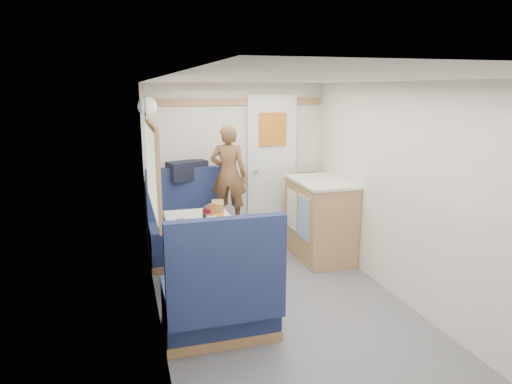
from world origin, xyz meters
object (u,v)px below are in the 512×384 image
object	(u,v)px
tray	(210,227)
wine_glass	(207,212)
dinette_table	(202,237)
bench_far	(189,236)
duffel_bag	(187,170)
tumbler_right	(207,211)
dome_light	(147,107)
orange_fruit	(221,217)
tumbler_left	(181,226)
bench_near	(221,303)
galley_counter	(320,219)
cheese_block	(216,220)
beer_glass	(212,209)
pepper_grinder	(205,215)
bread_loaf	(218,206)
person	(228,175)

from	to	relation	value
tray	wine_glass	bearing A→B (deg)	91.21
dinette_table	bench_far	bearing A→B (deg)	90.00
duffel_bag	tumbler_right	world-z (taller)	duffel_bag
dinette_table	dome_light	distance (m)	1.51
orange_fruit	tumbler_left	xyz separation A→B (m)	(-0.39, -0.17, 0.00)
tumbler_left	tumbler_right	bearing A→B (deg)	55.95
bench_far	orange_fruit	size ratio (longest dim) A/B	13.17
bench_near	wine_glass	distance (m)	0.91
tumbler_left	galley_counter	bearing A→B (deg)	26.54
tray	wine_glass	distance (m)	0.16
duffel_bag	tray	xyz separation A→B (m)	(-0.00, -1.37, -0.28)
duffel_bag	cheese_block	distance (m)	1.28
cheese_block	beer_glass	xyz separation A→B (m)	(0.02, 0.32, 0.02)
tray	orange_fruit	world-z (taller)	orange_fruit
bench_near	pepper_grinder	size ratio (longest dim) A/B	9.92
cheese_block	tumbler_right	xyz separation A→B (m)	(-0.03, 0.30, 0.01)
galley_counter	tumbler_right	xyz separation A→B (m)	(-1.38, -0.38, 0.30)
tumbler_right	wine_glass	bearing A→B (deg)	-100.54
tray	duffel_bag	bearing A→B (deg)	89.94
beer_glass	bench_far	bearing A→B (deg)	101.64
duffel_bag	tray	world-z (taller)	duffel_bag
duffel_bag	tray	bearing A→B (deg)	-109.93
dome_light	dinette_table	bearing A→B (deg)	-65.35
galley_counter	orange_fruit	world-z (taller)	galley_counter
bench_near	dome_light	xyz separation A→B (m)	(-0.39, 1.71, 1.45)
bench_far	duffel_bag	xyz separation A→B (m)	(0.04, 0.26, 0.71)
wine_glass	beer_glass	bearing A→B (deg)	71.49
tumbler_left	bread_loaf	size ratio (longest dim) A/B	0.54
bench_near	bench_far	bearing A→B (deg)	90.00
dinette_table	tumbler_right	size ratio (longest dim) A/B	9.23
tumbler_left	pepper_grinder	distance (m)	0.41
tumbler_right	dome_light	bearing A→B (deg)	125.17
galley_counter	tumbler_left	bearing A→B (deg)	-153.46
tumbler_right	orange_fruit	bearing A→B (deg)	-76.59
duffel_bag	wine_glass	size ratio (longest dim) A/B	2.67
tray	wine_glass	xyz separation A→B (m)	(-0.00, 0.12, 0.11)
bench_near	tray	bearing A→B (deg)	86.70
duffel_bag	galley_counter	bearing A→B (deg)	-41.60
tumbler_left	bread_loaf	xyz separation A→B (m)	(0.45, 0.61, -0.01)
galley_counter	pepper_grinder	distance (m)	1.56
person	tray	world-z (taller)	person
duffel_bag	orange_fruit	distance (m)	1.27
tumbler_right	pepper_grinder	xyz separation A→B (m)	(-0.05, -0.15, 0.00)
bench_far	dome_light	bearing A→B (deg)	-177.88
dome_light	tumbler_left	distance (m)	1.51
dinette_table	bench_far	world-z (taller)	bench_far
bench_far	duffel_bag	size ratio (longest dim) A/B	2.34
bench_far	orange_fruit	bearing A→B (deg)	-80.83
bench_far	orange_fruit	distance (m)	1.11
tray	dome_light	bearing A→B (deg)	111.10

